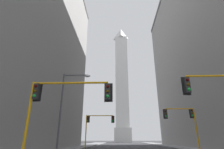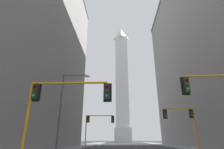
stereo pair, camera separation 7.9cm
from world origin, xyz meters
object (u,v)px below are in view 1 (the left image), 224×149
obelisk (122,82)px  traffic_light_mid_left (96,123)px  street_lamp (66,103)px  traffic_light_near_left (59,99)px  traffic_light_mid_right (184,118)px

obelisk → traffic_light_mid_left: obelisk is taller
traffic_light_mid_left → street_lamp: street_lamp is taller
obelisk → traffic_light_near_left: bearing=-94.1°
obelisk → traffic_light_mid_right: size_ratio=12.05×
traffic_light_mid_left → street_lamp: 15.49m
traffic_light_mid_left → traffic_light_near_left: bearing=-89.2°
traffic_light_near_left → traffic_light_mid_right: bearing=45.5°
obelisk → traffic_light_mid_right: (6.98, -69.81, -27.93)m
obelisk → traffic_light_mid_left: bearing=-96.0°
obelisk → street_lamp: size_ratio=7.91×
traffic_light_mid_right → traffic_light_near_left: 18.55m
obelisk → traffic_light_mid_right: obelisk is taller
obelisk → street_lamp: bearing=-95.8°
street_lamp → traffic_light_near_left: bearing=-76.5°
traffic_light_mid_left → traffic_light_near_left: (0.32, -22.41, -0.41)m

